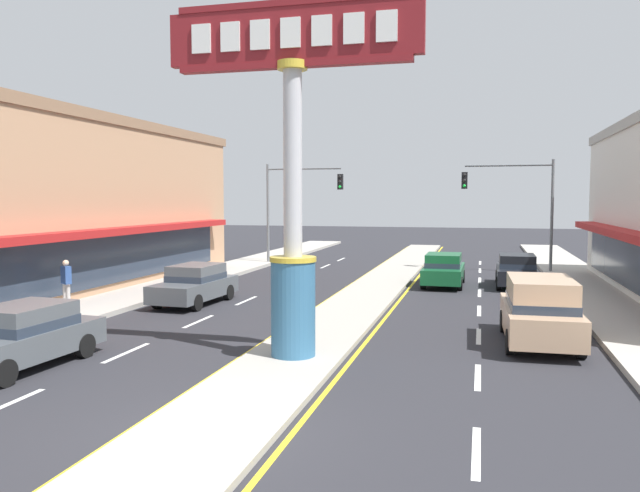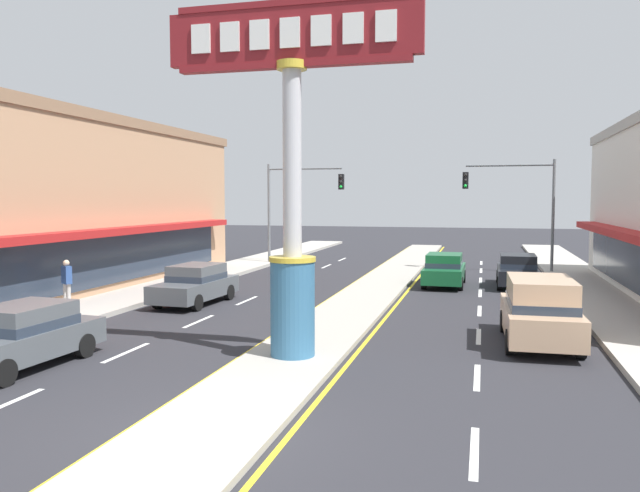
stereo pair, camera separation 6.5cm
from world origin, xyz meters
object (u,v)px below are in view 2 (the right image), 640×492
Objects in this scene: pedestrian_near_kerb at (67,281)px; sedan_far_right_lane at (21,335)px; sedan_far_left_oncoming at (444,269)px; sedan_near_right_lane at (195,284)px; district_sign at (292,178)px; traffic_light_right_side at (519,196)px; traffic_light_left_side at (296,196)px; sedan_near_left_lane at (518,270)px; suv_mid_left_lane at (540,310)px; storefront_left at (20,204)px.

sedan_far_right_lane is at bearing -61.61° from pedestrian_near_kerb.
sedan_far_right_lane and sedan_far_left_oncoming have the same top height.
district_sign is at bearing -49.49° from sedan_near_right_lane.
traffic_light_left_side is at bearing 175.67° from traffic_light_right_side.
sedan_near_left_lane is at bearing 8.51° from sedan_far_left_oncoming.
sedan_far_left_oncoming is at bearing -120.67° from traffic_light_right_side.
district_sign is 1.41× the size of traffic_light_left_side.
traffic_light_right_side is 7.84m from sedan_far_left_oncoming.
pedestrian_near_kerb reaches higher than sedan_far_right_lane.
traffic_light_right_side is 1.34× the size of suv_mid_left_lane.
sedan_far_right_lane is at bearing -50.19° from storefront_left.
district_sign is 4.99× the size of pedestrian_near_kerb.
storefront_left is (-14.93, 8.21, -0.76)m from district_sign.
district_sign is at bearing 20.16° from sedan_far_right_lane.
storefront_left reaches higher than sedan_near_left_lane.
district_sign is at bearing -28.82° from storefront_left.
sedan_far_right_lane is 13.61m from suv_mid_left_lane.
pedestrian_near_kerb reaches higher than sedan_near_left_lane.
traffic_light_right_side is 18.86m from sedan_near_right_lane.
suv_mid_left_lane reaches higher than sedan_far_left_oncoming.
suv_mid_left_lane is at bearing -55.41° from traffic_light_left_side.
pedestrian_near_kerb is at bearing -144.91° from sedan_near_left_lane.
sedan_near_left_lane is 0.93× the size of suv_mid_left_lane.
traffic_light_left_side reaches higher than sedan_near_right_lane.
district_sign is 2.03× the size of sedan_far_left_oncoming.
sedan_far_left_oncoming is (9.08, 7.49, 0.00)m from sedan_near_right_lane.
district_sign is at bearing -23.07° from pedestrian_near_kerb.
storefront_left is 5.81× the size of sedan_near_left_lane.
sedan_near_right_lane is at bearing 42.34° from pedestrian_near_kerb.
sedan_far_right_lane is at bearing -125.28° from sedan_near_left_lane.
sedan_near_left_lane is at bearing 32.81° from sedan_near_right_lane.
storefront_left is 9.31m from sedan_near_right_lane.
pedestrian_near_kerb reaches higher than suv_mid_left_lane.
traffic_light_left_side is 1.00× the size of traffic_light_right_side.
traffic_light_right_side reaches higher than pedestrian_near_kerb.
storefront_left is at bearing 167.13° from suv_mid_left_lane.
suv_mid_left_lane is 15.84m from pedestrian_near_kerb.
sedan_near_right_lane is 11.77m from sedan_far_left_oncoming.
storefront_left is 15.97m from traffic_light_left_side.
pedestrian_near_kerb reaches higher than sedan_near_right_lane.
sedan_near_right_lane is 9.51m from sedan_far_right_lane.
pedestrian_near_kerb reaches higher than sedan_far_left_oncoming.
storefront_left reaches higher than sedan_far_left_oncoming.
sedan_near_right_lane is 14.73m from sedan_near_left_lane.
traffic_light_left_side is at bearing 91.14° from sedan_near_right_lane.
sedan_near_right_lane is at bearing -6.34° from storefront_left.
district_sign is 11.02m from pedestrian_near_kerb.
sedan_far_right_lane and sedan_near_left_lane have the same top height.
district_sign reaches higher than traffic_light_left_side.
traffic_light_left_side is 18.19m from pedestrian_near_kerb.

